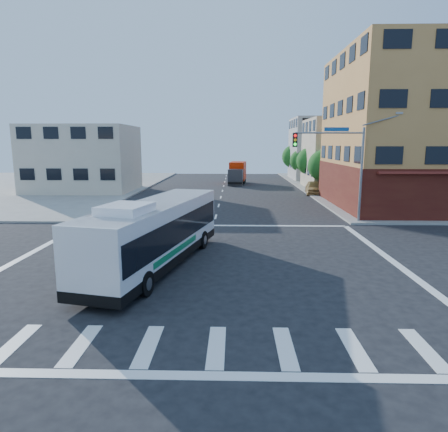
{
  "coord_description": "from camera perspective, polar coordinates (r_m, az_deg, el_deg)",
  "views": [
    {
      "loc": [
        1.5,
        -18.76,
        5.83
      ],
      "look_at": [
        0.89,
        4.44,
        1.62
      ],
      "focal_mm": 32.0,
      "sensor_mm": 36.0,
      "label": 1
    }
  ],
  "objects": [
    {
      "name": "transit_bus",
      "position": [
        19.29,
        -9.67,
        -2.29
      ],
      "size": [
        4.99,
        11.88,
        3.44
      ],
      "rotation": [
        0.0,
        0.0,
        -0.22
      ],
      "color": "black",
      "rests_on": "ground"
    },
    {
      "name": "corner_building_ne",
      "position": [
        41.57,
        28.29,
        9.15
      ],
      "size": [
        18.1,
        15.44,
        14.0
      ],
      "color": "#C08545",
      "rests_on": "ground"
    },
    {
      "name": "building_east_near",
      "position": [
        54.98,
        18.05,
        8.4
      ],
      "size": [
        12.06,
        10.06,
        9.0
      ],
      "color": "#C5B697",
      "rests_on": "ground"
    },
    {
      "name": "ground",
      "position": [
        19.7,
        -2.96,
        -6.95
      ],
      "size": [
        120.0,
        120.0,
        0.0
      ],
      "primitive_type": "plane",
      "color": "black",
      "rests_on": "ground"
    },
    {
      "name": "street_tree_d",
      "position": [
        71.47,
        9.98,
        8.57
      ],
      "size": [
        4.0,
        4.0,
        6.03
      ],
      "color": "#3B2415",
      "rests_on": "ground"
    },
    {
      "name": "parked_car",
      "position": [
        47.86,
        12.73,
        3.98
      ],
      "size": [
        2.42,
        4.83,
        1.58
      ],
      "primitive_type": "imported",
      "rotation": [
        0.0,
        0.0,
        -0.12
      ],
      "color": "tan",
      "rests_on": "ground"
    },
    {
      "name": "street_tree_b",
      "position": [
        55.7,
        12.38,
        7.91
      ],
      "size": [
        3.8,
        3.8,
        5.79
      ],
      "color": "#3B2415",
      "rests_on": "ground"
    },
    {
      "name": "street_tree_c",
      "position": [
        63.59,
        11.02,
        7.96
      ],
      "size": [
        3.4,
        3.4,
        5.29
      ],
      "color": "#3B2415",
      "rests_on": "ground"
    },
    {
      "name": "signal_mast_ne",
      "position": [
        30.35,
        16.13,
        8.28
      ],
      "size": [
        7.91,
        1.13,
        8.07
      ],
      "color": "slate",
      "rests_on": "ground"
    },
    {
      "name": "building_east_far",
      "position": [
        68.52,
        14.75,
        9.26
      ],
      "size": [
        12.06,
        10.06,
        10.0
      ],
      "color": "#9F9F9A",
      "rests_on": "ground"
    },
    {
      "name": "street_tree_a",
      "position": [
        47.88,
        14.16,
        7.29
      ],
      "size": [
        3.6,
        3.6,
        5.53
      ],
      "color": "#3B2415",
      "rests_on": "ground"
    },
    {
      "name": "building_west",
      "position": [
        52.17,
        -19.47,
        7.7
      ],
      "size": [
        12.06,
        10.06,
        8.0
      ],
      "color": "beige",
      "rests_on": "ground"
    },
    {
      "name": "box_truck",
      "position": [
        58.77,
        1.92,
        6.1
      ],
      "size": [
        2.75,
        7.26,
        3.19
      ],
      "rotation": [
        0.0,
        0.0,
        -0.1
      ],
      "color": "#292A2F",
      "rests_on": "ground"
    }
  ]
}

